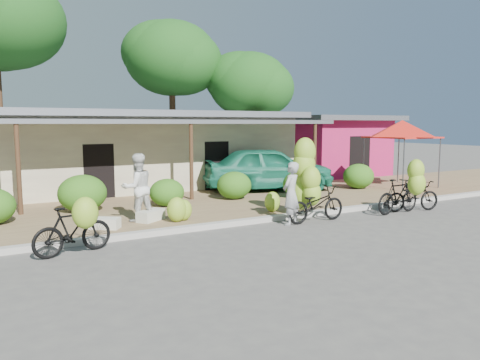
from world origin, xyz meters
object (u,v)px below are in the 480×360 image
object	(u,v)px
tree_near_right	(246,83)
red_canopy	(402,129)
bike_left	(74,228)
bystander	(137,187)
tree_center_right	(168,57)
sack_near	(151,215)
bike_far_right	(413,196)
bike_center	(310,189)
bike_right	(403,191)
vendor	(291,194)
sack_far	(105,223)
teal_van	(268,168)

from	to	relation	value
tree_near_right	red_canopy	distance (m)	10.36
bike_left	bystander	world-z (taller)	bystander
tree_center_right	sack_near	xyz separation A→B (m)	(-5.84, -13.34, -6.38)
tree_center_right	bystander	xyz separation A→B (m)	(-6.16, -13.20, -5.58)
tree_near_right	bike_far_right	world-z (taller)	tree_near_right
bike_center	bike_right	bearing A→B (deg)	-103.80
bike_center	bike_far_right	distance (m)	3.85
bike_far_right	vendor	world-z (taller)	vendor
tree_near_right	sack_far	xyz separation A→B (m)	(-11.21, -11.70, -4.92)
sack_far	vendor	size ratio (longest dim) A/B	0.42
tree_center_right	bystander	distance (m)	15.60
bike_center	bike_far_right	bearing A→B (deg)	-98.60
bike_left	teal_van	xyz separation A→B (m)	(8.65, 5.53, 0.41)
bike_center	bike_far_right	size ratio (longest dim) A/B	1.21
vendor	bystander	world-z (taller)	bystander
red_canopy	bike_left	size ratio (longest dim) A/B	1.91
sack_far	tree_near_right	bearing A→B (deg)	46.24
tree_near_right	sack_far	size ratio (longest dim) A/B	9.31
sack_near	teal_van	size ratio (longest dim) A/B	0.16
bike_center	sack_far	world-z (taller)	bike_center
bike_right	sack_near	distance (m)	7.76
sack_far	teal_van	bearing A→B (deg)	26.48
tree_near_right	bystander	world-z (taller)	tree_near_right
bike_far_right	sack_far	xyz separation A→B (m)	(-9.41, 1.92, -0.24)
red_canopy	sack_near	distance (m)	12.11
bike_center	vendor	world-z (taller)	bike_center
red_canopy	vendor	bearing A→B (deg)	-157.54
sack_near	sack_far	world-z (taller)	sack_near
red_canopy	bike_far_right	bearing A→B (deg)	-134.73
bike_far_right	teal_van	bearing A→B (deg)	30.99
sack_near	sack_far	distance (m)	1.42
tree_center_right	vendor	size ratio (longest dim) A/B	4.89
red_canopy	bike_center	xyz separation A→B (m)	(-7.54, -3.26, -1.67)
tree_near_right	bike_left	distance (m)	18.79
tree_center_right	red_canopy	distance (m)	13.85
bike_left	sack_near	bearing A→B (deg)	-62.37
bike_left	sack_near	xyz separation A→B (m)	(2.44, 2.12, -0.33)
bike_right	teal_van	size ratio (longest dim) A/B	0.36
tree_center_right	bike_right	bearing A→B (deg)	-84.58
bike_far_right	red_canopy	bearing A→B (deg)	-31.54
tree_center_right	bike_left	size ratio (longest dim) A/B	4.73
bike_center	bike_far_right	xyz separation A→B (m)	(3.79, -0.53, -0.45)
tree_center_right	sack_near	bearing A→B (deg)	-113.63
bike_center	bystander	distance (m)	4.95
bike_center	bike_right	distance (m)	3.18
bike_right	bystander	world-z (taller)	bystander
bike_center	bike_far_right	world-z (taller)	bike_center
bike_center	vendor	bearing A→B (deg)	103.04
sack_far	teal_van	world-z (taller)	teal_van
tree_near_right	bike_left	world-z (taller)	tree_near_right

